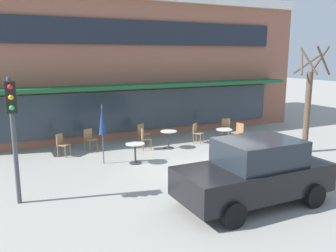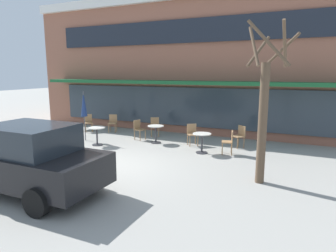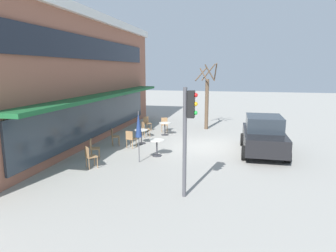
{
  "view_description": "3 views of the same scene",
  "coord_description": "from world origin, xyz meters",
  "px_view_note": "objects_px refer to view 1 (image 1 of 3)",
  "views": [
    {
      "loc": [
        -6.59,
        -9.73,
        3.95
      ],
      "look_at": [
        -0.43,
        2.91,
        1.12
      ],
      "focal_mm": 38.0,
      "sensor_mm": 36.0,
      "label": 1
    },
    {
      "loc": [
        5.74,
        -7.73,
        3.04
      ],
      "look_at": [
        0.63,
        3.25,
        0.85
      ],
      "focal_mm": 32.0,
      "sensor_mm": 36.0,
      "label": 2
    },
    {
      "loc": [
        -14.93,
        -1.29,
        3.91
      ],
      "look_at": [
        0.7,
        2.27,
        0.87
      ],
      "focal_mm": 32.0,
      "sensor_mm": 36.0,
      "label": 3
    }
  ],
  "objects_px": {
    "cafe_chair_5": "(143,132)",
    "cafe_chair_0": "(226,126)",
    "cafe_table_streetside": "(224,135)",
    "cafe_chair_2": "(62,143)",
    "traffic_light_pole": "(13,120)",
    "cafe_chair_1": "(197,132)",
    "parked_sedan": "(255,172)",
    "cafe_table_near_wall": "(135,150)",
    "cafe_chair_6": "(238,131)",
    "cafe_table_by_tree": "(169,137)",
    "street_tree": "(308,104)",
    "cafe_chair_4": "(145,138)",
    "patio_umbrella_green_folded": "(102,120)",
    "cafe_chair_3": "(89,138)"
  },
  "relations": [
    {
      "from": "cafe_chair_6",
      "to": "traffic_light_pole",
      "type": "bearing_deg",
      "value": -162.39
    },
    {
      "from": "cafe_table_by_tree",
      "to": "cafe_table_near_wall",
      "type": "bearing_deg",
      "value": -145.67
    },
    {
      "from": "street_tree",
      "to": "cafe_chair_6",
      "type": "bearing_deg",
      "value": 120.61
    },
    {
      "from": "cafe_table_by_tree",
      "to": "cafe_chair_3",
      "type": "xyz_separation_m",
      "value": [
        -3.1,
        1.22,
        0.01
      ]
    },
    {
      "from": "cafe_chair_3",
      "to": "traffic_light_pole",
      "type": "relative_size",
      "value": 0.26
    },
    {
      "from": "cafe_table_by_tree",
      "to": "patio_umbrella_green_folded",
      "type": "height_order",
      "value": "patio_umbrella_green_folded"
    },
    {
      "from": "cafe_table_near_wall",
      "to": "cafe_chair_2",
      "type": "xyz_separation_m",
      "value": [
        -2.25,
        2.18,
        0.01
      ]
    },
    {
      "from": "cafe_chair_0",
      "to": "cafe_chair_3",
      "type": "distance_m",
      "value": 6.58
    },
    {
      "from": "cafe_chair_2",
      "to": "cafe_table_streetside",
      "type": "bearing_deg",
      "value": -12.76
    },
    {
      "from": "cafe_table_by_tree",
      "to": "cafe_chair_3",
      "type": "height_order",
      "value": "cafe_chair_3"
    },
    {
      "from": "street_tree",
      "to": "cafe_chair_4",
      "type": "bearing_deg",
      "value": 150.93
    },
    {
      "from": "cafe_table_near_wall",
      "to": "cafe_table_streetside",
      "type": "xyz_separation_m",
      "value": [
        4.4,
        0.67,
        0.0
      ]
    },
    {
      "from": "cafe_table_streetside",
      "to": "patio_umbrella_green_folded",
      "type": "xyz_separation_m",
      "value": [
        -5.45,
        -0.17,
        1.11
      ]
    },
    {
      "from": "cafe_chair_3",
      "to": "street_tree",
      "type": "xyz_separation_m",
      "value": [
        7.91,
        -4.2,
        1.48
      ]
    },
    {
      "from": "street_tree",
      "to": "cafe_table_near_wall",
      "type": "bearing_deg",
      "value": 167.04
    },
    {
      "from": "cafe_table_streetside",
      "to": "cafe_chair_1",
      "type": "distance_m",
      "value": 1.28
    },
    {
      "from": "cafe_table_by_tree",
      "to": "cafe_chair_1",
      "type": "xyz_separation_m",
      "value": [
        1.57,
        0.29,
        0.01
      ]
    },
    {
      "from": "patio_umbrella_green_folded",
      "to": "traffic_light_pole",
      "type": "distance_m",
      "value": 4.05
    },
    {
      "from": "cafe_chair_1",
      "to": "cafe_chair_2",
      "type": "xyz_separation_m",
      "value": [
        -5.88,
        0.48,
        0.0
      ]
    },
    {
      "from": "patio_umbrella_green_folded",
      "to": "cafe_chair_2",
      "type": "bearing_deg",
      "value": 125.61
    },
    {
      "from": "cafe_chair_0",
      "to": "parked_sedan",
      "type": "xyz_separation_m",
      "value": [
        -3.92,
        -6.91,
        0.35
      ]
    },
    {
      "from": "cafe_table_near_wall",
      "to": "cafe_table_streetside",
      "type": "bearing_deg",
      "value": 8.69
    },
    {
      "from": "cafe_chair_3",
      "to": "cafe_chair_5",
      "type": "bearing_deg",
      "value": 0.86
    },
    {
      "from": "patio_umbrella_green_folded",
      "to": "parked_sedan",
      "type": "height_order",
      "value": "patio_umbrella_green_folded"
    },
    {
      "from": "cafe_table_near_wall",
      "to": "cafe_chair_0",
      "type": "distance_m",
      "value": 5.91
    },
    {
      "from": "street_tree",
      "to": "cafe_chair_2",
      "type": "bearing_deg",
      "value": 157.6
    },
    {
      "from": "cafe_chair_5",
      "to": "parked_sedan",
      "type": "distance_m",
      "value": 7.44
    },
    {
      "from": "cafe_table_near_wall",
      "to": "street_tree",
      "type": "xyz_separation_m",
      "value": [
        6.86,
        -1.58,
        1.49
      ]
    },
    {
      "from": "cafe_table_near_wall",
      "to": "cafe_chair_1",
      "type": "relative_size",
      "value": 0.85
    },
    {
      "from": "cafe_chair_6",
      "to": "cafe_chair_3",
      "type": "bearing_deg",
      "value": 165.27
    },
    {
      "from": "cafe_table_near_wall",
      "to": "cafe_chair_0",
      "type": "xyz_separation_m",
      "value": [
        5.51,
        2.15,
        0.01
      ]
    },
    {
      "from": "cafe_chair_2",
      "to": "traffic_light_pole",
      "type": "height_order",
      "value": "traffic_light_pole"
    },
    {
      "from": "cafe_chair_5",
      "to": "cafe_chair_0",
      "type": "bearing_deg",
      "value": -7.08
    },
    {
      "from": "cafe_chair_4",
      "to": "parked_sedan",
      "type": "bearing_deg",
      "value": -85.19
    },
    {
      "from": "cafe_chair_5",
      "to": "traffic_light_pole",
      "type": "relative_size",
      "value": 0.26
    },
    {
      "from": "cafe_table_near_wall",
      "to": "cafe_table_streetside",
      "type": "distance_m",
      "value": 4.45
    },
    {
      "from": "patio_umbrella_green_folded",
      "to": "cafe_chair_1",
      "type": "xyz_separation_m",
      "value": [
        4.68,
        1.19,
        -1.1
      ]
    },
    {
      "from": "cafe_table_by_tree",
      "to": "cafe_chair_4",
      "type": "distance_m",
      "value": 1.03
    },
    {
      "from": "cafe_chair_6",
      "to": "cafe_chair_0",
      "type": "bearing_deg",
      "value": 83.55
    },
    {
      "from": "cafe_chair_1",
      "to": "cafe_chair_6",
      "type": "relative_size",
      "value": 1.0
    },
    {
      "from": "cafe_chair_0",
      "to": "cafe_chair_6",
      "type": "relative_size",
      "value": 1.0
    },
    {
      "from": "parked_sedan",
      "to": "cafe_table_streetside",
      "type": "bearing_deg",
      "value": 62.76
    },
    {
      "from": "cafe_chair_0",
      "to": "cafe_chair_6",
      "type": "bearing_deg",
      "value": -96.45
    },
    {
      "from": "cafe_chair_0",
      "to": "parked_sedan",
      "type": "relative_size",
      "value": 0.21
    },
    {
      "from": "cafe_chair_1",
      "to": "cafe_chair_4",
      "type": "relative_size",
      "value": 1.0
    },
    {
      "from": "cafe_table_near_wall",
      "to": "cafe_chair_6",
      "type": "relative_size",
      "value": 0.85
    },
    {
      "from": "cafe_chair_4",
      "to": "cafe_chair_0",
      "type": "bearing_deg",
      "value": 6.34
    },
    {
      "from": "cafe_table_streetside",
      "to": "cafe_chair_5",
      "type": "xyz_separation_m",
      "value": [
        -3.03,
        1.99,
        0.01
      ]
    },
    {
      "from": "cafe_table_by_tree",
      "to": "cafe_chair_2",
      "type": "bearing_deg",
      "value": 169.81
    },
    {
      "from": "cafe_chair_1",
      "to": "parked_sedan",
      "type": "xyz_separation_m",
      "value": [
        -2.03,
        -6.47,
        0.35
      ]
    }
  ]
}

